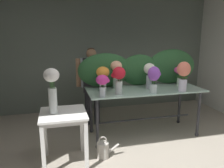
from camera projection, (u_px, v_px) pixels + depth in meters
ground_plane at (124, 133)px, 4.16m from camera, size 7.09×7.09×0.00m
wall_back at (105, 48)px, 5.35m from camera, size 5.29×0.12×2.97m
display_table_glass at (144, 96)px, 3.96m from camera, size 2.04×0.84×0.88m
side_table_white at (63, 120)px, 3.07m from camera, size 0.63×0.63×0.76m
florist at (92, 78)px, 4.39m from camera, size 0.62×0.24×1.56m
foliage_backdrop at (140, 69)px, 4.14m from camera, size 2.31×0.32×0.67m
vase_violet_hydrangea at (154, 77)px, 3.57m from camera, size 0.23×0.20×0.45m
vase_magenta_carnations at (102, 83)px, 3.38m from camera, size 0.21×0.20×0.34m
vase_sunset_snapdragons at (103, 76)px, 3.71m from camera, size 0.22×0.22×0.42m
vase_crimson_stock at (119, 78)px, 3.51m from camera, size 0.23×0.21×0.45m
vase_ivory_anemones at (149, 73)px, 3.87m from camera, size 0.20×0.20×0.46m
vase_coral_dahlias at (183, 74)px, 3.68m from camera, size 0.22×0.22×0.51m
vase_peach_freesia at (116, 72)px, 3.87m from camera, size 0.21×0.21×0.50m
vase_fuchsia_roses at (180, 73)px, 4.10m from camera, size 0.26×0.23×0.37m
vase_white_roses_tall at (52, 88)px, 2.93m from camera, size 0.21×0.21×0.62m
watering_can at (103, 150)px, 3.30m from camera, size 0.35×0.18×0.34m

